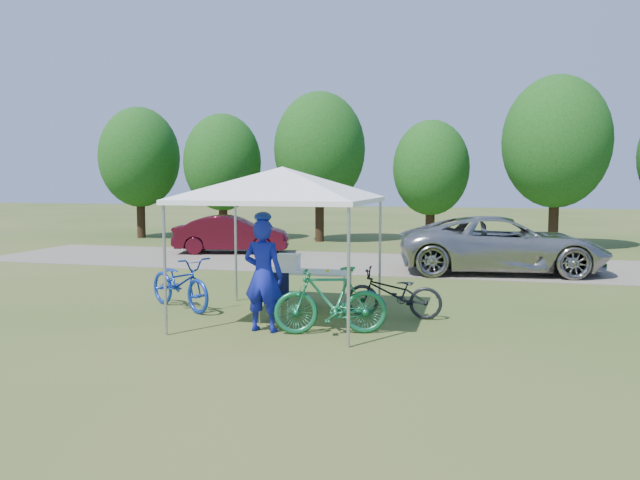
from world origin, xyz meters
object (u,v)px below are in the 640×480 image
Objects in this scene: bike_dark at (394,293)px; folding_chair at (275,293)px; folding_table at (308,273)px; bike_blue at (180,283)px; cooler at (288,262)px; bike_green at (331,300)px; sedan at (232,234)px; cyclist at (263,275)px; minivan at (502,244)px.

folding_chair is at bearing -70.77° from bike_dark.
bike_blue is at bearing -159.35° from folding_table.
folding_table is 1.94m from bike_dark.
bike_blue reaches higher than cooler.
folding_table is at bearing -172.89° from bike_green.
bike_green is 1.67m from bike_dark.
sedan is at bearing -143.32° from bike_dark.
bike_dark is at bearing 132.32° from bike_green.
bike_blue is (-2.18, 1.32, -0.42)m from cyclist.
bike_dark is at bearing -156.36° from sedan.
cyclist is at bearing -82.75° from folding_chair.
folding_table is 2.33m from bike_green.
folding_chair is 1.37m from bike_green.
folding_table is 0.99× the size of bike_dark.
minivan is 9.19m from sedan.
bike_blue is 1.13× the size of bike_dark.
folding_chair is 0.16× the size of minivan.
sedan reaches higher than bike_blue.
cooler is at bearing -164.65° from sedan.
minivan reaches higher than bike_green.
bike_dark reaches higher than folding_chair.
folding_chair is at bearing -138.54° from bike_green.
bike_blue is (-2.33, -0.88, -0.14)m from folding_table.
cooler is 2.14m from bike_blue.
bike_green reaches higher than cooler.
bike_green reaches higher than folding_chair.
bike_green is at bearing -65.22° from folding_table.
cyclist reaches higher than bike_dark.
cooler is at bearing -107.82° from bike_dark.
cyclist is 11.37m from sedan.
cooler is 7.05m from minivan.
bike_dark is (2.21, -0.67, -0.41)m from cooler.
sedan is at bearing 66.95° from minivan.
cyclist is at bearing -93.81° from folding_table.
bike_blue is 1.07× the size of bike_green.
bike_blue is at bearing -25.94° from cyclist.
sedan is (-4.81, 10.30, -0.27)m from cyclist.
cooler reaches higher than bike_dark.
folding_table is 3.78× the size of cooler.
cooler is at bearing -164.59° from bike_green.
bike_green reaches higher than bike_blue.
sedan reaches higher than bike_green.
folding_chair is 10.63m from sedan.
minivan is (2.91, 7.71, 0.23)m from bike_green.
bike_dark is 0.45× the size of sedan.
minivan is at bearing 52.56° from cooler.
bike_dark is 6.61m from minivan.
cyclist is 0.34× the size of minivan.
minivan reaches higher than folding_table.
bike_green reaches higher than bike_dark.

